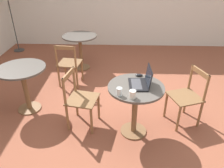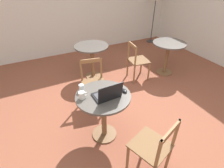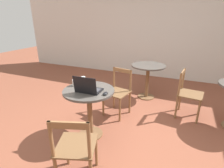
% 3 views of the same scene
% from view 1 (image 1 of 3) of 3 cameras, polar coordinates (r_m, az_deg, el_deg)
% --- Properties ---
extents(ground_plane, '(16.00, 16.00, 0.00)m').
position_cam_1_polar(ground_plane, '(3.58, 3.98, -7.38)').
color(ground_plane, brown).
extents(cafe_table_near, '(0.73, 0.73, 0.75)m').
position_cam_1_polar(cafe_table_near, '(2.88, 6.14, -3.49)').
color(cafe_table_near, brown).
rests_on(cafe_table_near, ground_plane).
extents(cafe_table_mid, '(0.73, 0.73, 0.75)m').
position_cam_1_polar(cafe_table_mid, '(4.84, -8.33, 10.53)').
color(cafe_table_mid, brown).
rests_on(cafe_table_mid, ground_plane).
extents(cafe_table_far, '(0.73, 0.73, 0.75)m').
position_cam_1_polar(cafe_table_far, '(3.61, -22.25, 1.57)').
color(cafe_table_far, brown).
rests_on(cafe_table_far, ground_plane).
extents(chair_near_back, '(0.48, 0.48, 0.85)m').
position_cam_1_polar(chair_near_back, '(3.13, -8.39, -3.99)').
color(chair_near_back, brown).
rests_on(chair_near_back, ground_plane).
extents(chair_near_front, '(0.52, 0.52, 0.85)m').
position_cam_1_polar(chair_near_front, '(3.33, 19.04, -3.20)').
color(chair_near_front, brown).
rests_on(chair_near_front, ground_plane).
extents(chair_mid_left, '(0.45, 0.45, 0.85)m').
position_cam_1_polar(chair_mid_left, '(4.22, -11.13, 5.10)').
color(chair_mid_left, brown).
rests_on(chair_mid_left, ground_plane).
extents(laptop, '(0.34, 0.28, 0.24)m').
position_cam_1_polar(laptop, '(2.80, 7.68, 0.58)').
color(laptop, black).
rests_on(laptop, cafe_table_near).
extents(mouse, '(0.06, 0.10, 0.03)m').
position_cam_1_polar(mouse, '(3.04, 7.09, 2.35)').
color(mouse, black).
rests_on(mouse, cafe_table_near).
extents(mug, '(0.12, 0.08, 0.10)m').
position_cam_1_polar(mug, '(2.54, 5.39, -2.65)').
color(mug, silver).
rests_on(mug, cafe_table_near).
extents(drinking_glass, '(0.07, 0.07, 0.10)m').
position_cam_1_polar(drinking_glass, '(2.57, 1.93, -2.03)').
color(drinking_glass, silver).
rests_on(drinking_glass, cafe_table_near).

